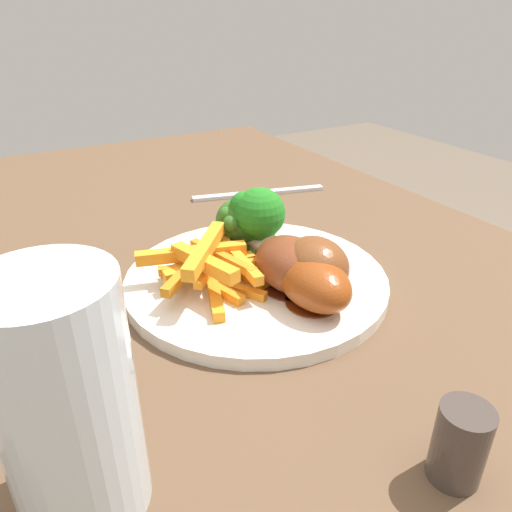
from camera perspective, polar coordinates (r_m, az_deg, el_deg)
dining_table at (r=0.58m, az=-6.21°, el=-11.36°), size 1.07×0.71×0.74m
dinner_plate at (r=0.47m, az=0.00°, el=-2.83°), size 0.25×0.25×0.01m
broccoli_floret_front at (r=0.48m, az=0.21°, el=5.09°), size 0.05×0.05×0.07m
broccoli_floret_middle at (r=0.49m, az=0.25°, el=4.04°), size 0.05×0.05×0.06m
broccoli_floret_back at (r=0.48m, az=-1.92°, el=3.99°), size 0.05×0.05×0.06m
carrot_fries_pile at (r=0.44m, az=-5.36°, el=-1.04°), size 0.11×0.11×0.04m
chicken_drumstick_near at (r=0.43m, az=6.53°, el=-1.10°), size 0.11×0.06×0.05m
chicken_drumstick_far at (r=0.42m, az=6.41°, el=-2.80°), size 0.13×0.05×0.04m
chicken_drumstick_extra at (r=0.44m, az=3.86°, el=-0.81°), size 0.14×0.06×0.05m
fork at (r=0.70m, az=0.36°, el=7.39°), size 0.06×0.19×0.00m
water_glass at (r=0.26m, az=-21.33°, el=-15.83°), size 0.07×0.07×0.14m
pepper_shaker at (r=0.31m, az=22.79°, el=-19.67°), size 0.03×0.03×0.05m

